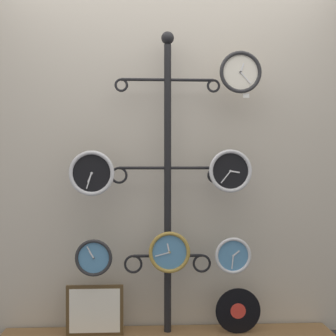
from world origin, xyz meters
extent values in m
cube|color=#BCB2A3|center=(0.00, 0.57, 1.40)|extent=(4.40, 0.04, 2.80)
cylinder|color=black|center=(0.00, 0.41, 1.00)|extent=(0.05, 0.05, 1.96)
sphere|color=black|center=(0.00, 0.41, 2.02)|extent=(0.09, 0.09, 0.09)
cylinder|color=black|center=(-0.15, 0.41, 1.74)|extent=(0.31, 0.02, 0.02)
torus|color=black|center=(-0.31, 0.41, 1.71)|extent=(0.09, 0.02, 0.09)
cylinder|color=black|center=(0.15, 0.41, 1.74)|extent=(0.31, 0.02, 0.02)
torus|color=black|center=(0.31, 0.41, 1.71)|extent=(0.09, 0.02, 0.09)
cylinder|color=black|center=(-0.16, 0.41, 1.16)|extent=(0.32, 0.02, 0.02)
torus|color=black|center=(-0.32, 0.41, 1.11)|extent=(0.11, 0.02, 0.11)
cylinder|color=black|center=(0.16, 0.41, 1.16)|extent=(0.32, 0.02, 0.02)
torus|color=black|center=(0.32, 0.41, 1.11)|extent=(0.11, 0.02, 0.11)
cylinder|color=black|center=(-0.11, 0.41, 0.57)|extent=(0.23, 0.02, 0.02)
torus|color=black|center=(-0.23, 0.41, 0.51)|extent=(0.12, 0.02, 0.12)
cylinder|color=black|center=(0.11, 0.41, 0.57)|extent=(0.23, 0.02, 0.02)
torus|color=black|center=(0.23, 0.41, 0.51)|extent=(0.12, 0.02, 0.12)
cylinder|color=silver|center=(0.47, 0.34, 1.78)|extent=(0.25, 0.02, 0.25)
torus|color=#262628|center=(0.47, 0.32, 1.78)|extent=(0.28, 0.03, 0.28)
cylinder|color=#262628|center=(0.47, 0.32, 1.78)|extent=(0.02, 0.01, 0.02)
cube|color=silver|center=(0.48, 0.32, 1.81)|extent=(0.03, 0.00, 0.06)
cube|color=silver|center=(0.51, 0.32, 1.75)|extent=(0.07, 0.00, 0.08)
cylinder|color=black|center=(-0.49, 0.32, 1.12)|extent=(0.27, 0.02, 0.27)
torus|color=silver|center=(-0.49, 0.30, 1.12)|extent=(0.29, 0.03, 0.29)
cylinder|color=silver|center=(-0.49, 0.30, 1.12)|extent=(0.02, 0.01, 0.02)
cube|color=silver|center=(-0.50, 0.30, 1.09)|extent=(0.03, 0.00, 0.06)
cube|color=silver|center=(-0.51, 0.30, 1.07)|extent=(0.04, 0.00, 0.10)
cylinder|color=black|center=(0.41, 0.34, 1.14)|extent=(0.26, 0.02, 0.26)
torus|color=silver|center=(0.41, 0.32, 1.14)|extent=(0.28, 0.03, 0.28)
cylinder|color=silver|center=(0.41, 0.32, 1.14)|extent=(0.02, 0.01, 0.02)
cube|color=silver|center=(0.44, 0.32, 1.13)|extent=(0.06, 0.00, 0.02)
cube|color=silver|center=(0.38, 0.32, 1.10)|extent=(0.07, 0.00, 0.08)
cylinder|color=#4C84B2|center=(-0.48, 0.32, 0.58)|extent=(0.22, 0.02, 0.22)
torus|color=#262628|center=(-0.48, 0.30, 0.58)|extent=(0.24, 0.02, 0.24)
cylinder|color=#262628|center=(-0.48, 0.30, 0.58)|extent=(0.01, 0.01, 0.01)
cube|color=silver|center=(-0.49, 0.30, 0.60)|extent=(0.04, 0.00, 0.05)
cube|color=silver|center=(-0.50, 0.30, 0.62)|extent=(0.05, 0.00, 0.08)
cylinder|color=#4C84B2|center=(0.01, 0.34, 0.61)|extent=(0.25, 0.02, 0.25)
torus|color=#A58438|center=(0.01, 0.32, 0.61)|extent=(0.27, 0.02, 0.27)
cylinder|color=#A58438|center=(0.01, 0.32, 0.61)|extent=(0.01, 0.01, 0.01)
cube|color=silver|center=(0.00, 0.32, 0.64)|extent=(0.02, 0.00, 0.06)
cube|color=silver|center=(-0.04, 0.32, 0.60)|extent=(0.09, 0.00, 0.03)
cylinder|color=#4C84B2|center=(0.42, 0.33, 0.58)|extent=(0.22, 0.02, 0.22)
torus|color=silver|center=(0.42, 0.32, 0.58)|extent=(0.24, 0.02, 0.24)
cylinder|color=silver|center=(0.42, 0.32, 0.58)|extent=(0.01, 0.01, 0.01)
cube|color=silver|center=(0.44, 0.32, 0.60)|extent=(0.05, 0.00, 0.04)
cube|color=silver|center=(0.42, 0.31, 0.54)|extent=(0.02, 0.00, 0.09)
cylinder|color=black|center=(0.46, 0.35, 0.21)|extent=(0.30, 0.01, 0.30)
cylinder|color=red|center=(0.46, 0.34, 0.21)|extent=(0.10, 0.00, 0.10)
cube|color=#4C381E|center=(-0.48, 0.36, 0.23)|extent=(0.37, 0.02, 0.33)
cube|color=white|center=(-0.48, 0.35, 0.23)|extent=(0.33, 0.00, 0.29)
cube|color=white|center=(0.51, 0.33, 1.63)|extent=(0.04, 0.00, 0.03)
camera|label=1|loc=(-0.15, -2.70, 1.18)|focal=50.00mm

